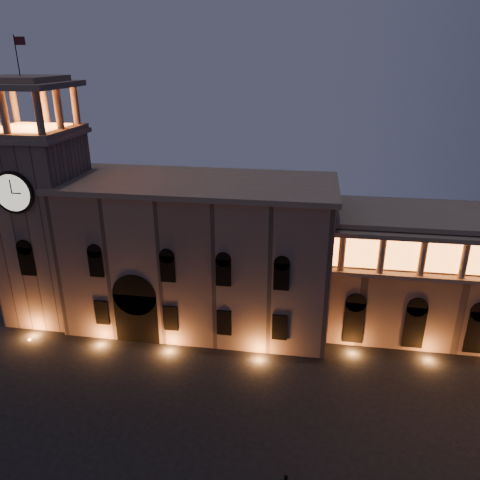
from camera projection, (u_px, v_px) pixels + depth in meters
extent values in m
plane|color=black|center=(164.00, 463.00, 37.55)|extent=(160.00, 160.00, 0.00)
cube|color=#7D6252|center=(200.00, 256.00, 54.86)|extent=(30.00, 12.00, 17.00)
cube|color=gray|center=(197.00, 183.00, 51.59)|extent=(30.80, 12.80, 0.60)
cube|color=black|center=(138.00, 316.00, 52.80)|extent=(5.00, 1.40, 6.00)
cylinder|color=black|center=(136.00, 293.00, 51.69)|extent=(5.00, 1.40, 5.00)
cube|color=orange|center=(138.00, 319.00, 52.70)|extent=(4.20, 0.20, 5.00)
cube|color=#7D6252|center=(46.00, 230.00, 55.65)|extent=(9.00, 9.00, 22.00)
cube|color=gray|center=(30.00, 135.00, 51.47)|extent=(9.80, 9.80, 0.50)
cylinder|color=black|center=(13.00, 193.00, 49.13)|extent=(4.60, 0.35, 4.60)
cylinder|color=beige|center=(12.00, 193.00, 49.00)|extent=(4.00, 0.12, 4.00)
cube|color=gray|center=(29.00, 130.00, 51.28)|extent=(9.40, 9.40, 0.50)
cube|color=orange|center=(29.00, 128.00, 51.17)|extent=(6.80, 6.80, 0.15)
cylinder|color=gray|center=(4.00, 112.00, 46.92)|extent=(0.76, 0.76, 4.20)
cylinder|color=gray|center=(39.00, 113.00, 46.38)|extent=(0.76, 0.76, 4.20)
cylinder|color=gray|center=(14.00, 104.00, 54.44)|extent=(0.76, 0.76, 4.20)
cylinder|color=gray|center=(44.00, 105.00, 53.90)|extent=(0.76, 0.76, 4.20)
cylinder|color=gray|center=(75.00, 105.00, 53.35)|extent=(0.76, 0.76, 4.20)
cylinder|color=gray|center=(58.00, 109.00, 49.87)|extent=(0.76, 0.76, 4.20)
cube|color=gray|center=(22.00, 85.00, 49.52)|extent=(9.80, 9.80, 0.60)
cube|color=gray|center=(21.00, 79.00, 49.30)|extent=(7.50, 7.50, 0.60)
cylinder|color=black|center=(17.00, 55.00, 48.44)|extent=(0.10, 0.10, 4.00)
plane|color=#51171F|center=(20.00, 41.00, 47.84)|extent=(1.20, 0.00, 1.20)
cylinder|color=gray|center=(342.00, 252.00, 48.25)|extent=(0.70, 0.70, 4.00)
cylinder|color=gray|center=(382.00, 255.00, 47.68)|extent=(0.70, 0.70, 4.00)
cylinder|color=gray|center=(423.00, 257.00, 47.11)|extent=(0.70, 0.70, 4.00)
cylinder|color=gray|center=(465.00, 260.00, 46.54)|extent=(0.70, 0.70, 4.00)
sphere|color=black|center=(286.00, 476.00, 27.78)|extent=(0.28, 0.28, 0.28)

